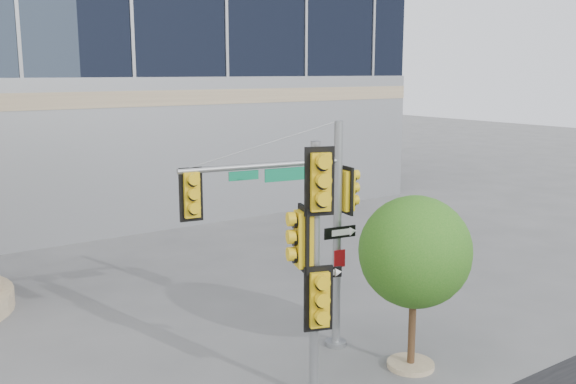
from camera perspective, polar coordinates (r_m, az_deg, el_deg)
main_signal_pole at (r=13.81m, az=1.09°, el=-1.95°), size 3.98×0.97×5.17m
secondary_signal_pole at (r=11.83m, az=2.32°, el=-5.49°), size 0.86×0.81×4.99m
street_tree at (r=13.62m, az=11.27°, el=-5.60°), size 2.39×2.34×3.73m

